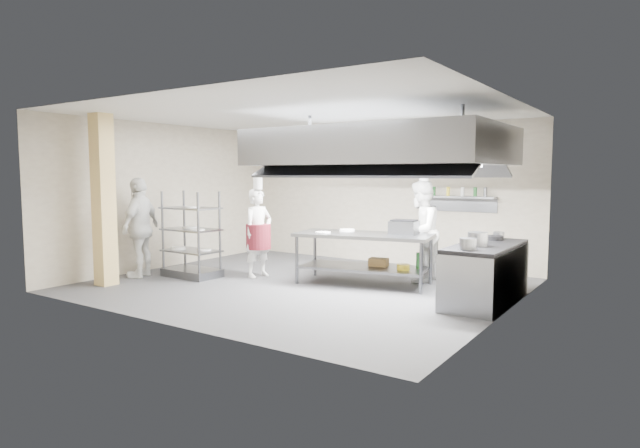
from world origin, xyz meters
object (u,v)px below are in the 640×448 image
Objects in this scene: chef_head at (258,233)px; chef_plating at (141,227)px; stockpot at (478,239)px; pass_rack at (191,234)px; island at (363,259)px; chef_line at (420,231)px; cooking_range at (485,276)px; griddle at (404,228)px.

chef_plating is (-1.86, -1.24, 0.11)m from chef_head.
chef_head is 4.16m from stockpot.
chef_head reaches higher than pass_rack.
island is at bearing -64.58° from chef_head.
chef_plating is (-4.60, -2.54, 0.03)m from chef_line.
island is at bearing 174.98° from cooking_range.
chef_plating reaches higher than stockpot.
chef_head is 0.91× the size of chef_line.
chef_head is at bearing -175.57° from cooking_range.
chef_line is at bearing 146.71° from cooking_range.
chef_plating is 6.52× the size of stockpot.
chef_line is at bearing 71.92° from griddle.
chef_head is (-1.99, -0.52, 0.39)m from island.
chef_plating reaches higher than pass_rack.
pass_rack is at bearing 104.68° from chef_plating.
pass_rack is at bearing -171.51° from stockpot.
stockpot is at bearing 9.54° from pass_rack.
cooking_range is at bearing -74.85° from chef_head.
chef_line is (0.75, 0.78, 0.47)m from island.
stockpot is at bearing 47.86° from chef_line.
chef_head is at bearing -168.41° from griddle.
chef_head is at bearing -176.63° from island.
chef_line reaches higher than griddle.
chef_line is 3.96× the size of griddle.
pass_rack is 5.41m from cooking_range.
pass_rack is 4.01m from griddle.
chef_head is at bearing 103.68° from chef_plating.
island is 3.32m from pass_rack.
cooking_range is 1.19× the size of chef_head.
chef_line is (2.74, 1.30, 0.08)m from chef_head.
griddle is at bearing 13.44° from island.
island is 2.23m from cooking_range.
chef_head reaches higher than stockpot.
chef_head is (-4.22, -0.33, 0.42)m from cooking_range.
chef_line is (-1.48, 0.97, 0.50)m from cooking_range.
chef_plating reaches higher than griddle.
chef_head is at bearing -178.84° from stockpot.
pass_rack is at bearing -163.45° from griddle.
chef_line is 6.34× the size of stockpot.
pass_rack is 3.51× the size of griddle.
griddle is at bearing 94.64° from chef_plating.
chef_head is 3.03m from chef_line.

